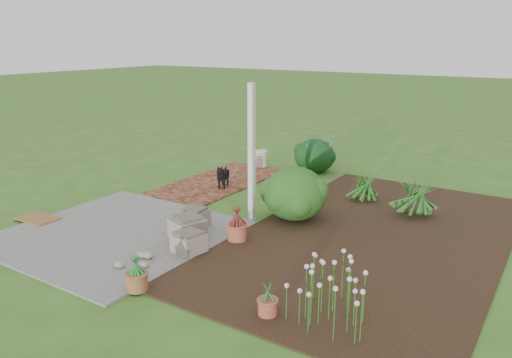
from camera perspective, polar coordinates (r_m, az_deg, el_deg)
The scene contains 19 objects.
ground at distance 9.31m, azimuth -2.38°, elevation -4.53°, with size 80.00×80.00×0.00m, color #3B651F.
concrete_patio at distance 8.89m, azimuth -15.66°, elevation -6.01°, with size 3.50×3.50×0.04m, color #61615E.
brick_path at distance 11.61m, azimuth -4.26°, elevation -0.33°, with size 1.60×3.50×0.04m, color #5E2D1D.
garden_bed at distance 8.66m, azimuth 13.35°, elevation -6.47°, with size 4.00×7.00×0.03m, color black.
veranda_post at distance 8.87m, azimuth -0.51°, elevation 2.88°, with size 0.10×0.10×2.50m, color white.
stone_trough_near at distance 7.84m, azimuth -7.69°, elevation -7.26°, with size 0.42×0.42×0.28m, color gray.
stone_trough_mid at distance 8.36m, azimuth -7.85°, elevation -5.61°, with size 0.49×0.49×0.33m, color gray.
stone_trough_far at distance 8.85m, azimuth -7.05°, elevation -4.48°, with size 0.43×0.43×0.29m, color gray.
coir_doormat at distance 10.01m, azimuth -23.70°, elevation -4.12°, with size 0.77×0.49×0.02m, color brown.
black_dog at distance 11.01m, azimuth -3.83°, elevation 0.48°, with size 0.30×0.55×0.49m.
cream_ceramic_urn at distance 12.89m, azimuth 0.61°, elevation 2.35°, with size 0.30×0.30×0.40m, color beige.
evergreen_shrub at distance 9.14m, azimuth 4.46°, elevation -1.51°, with size 1.16×1.16×0.98m, color #153C0F.
agapanthus_clump_back at distance 9.66m, azimuth 17.75°, elevation -1.43°, with size 1.03×1.03×0.93m, color #194113, non-canonical shape.
agapanthus_clump_front at distance 10.40m, azimuth 12.29°, elevation -0.46°, with size 0.80×0.80×0.71m, color #0B3E14, non-canonical shape.
pink_flower_patch at distance 6.07m, azimuth 8.88°, elevation -12.53°, with size 1.06×1.06×0.68m, color #113D0F, non-canonical shape.
terracotta_pot_bronze at distance 8.25m, azimuth -2.18°, elevation -6.08°, with size 0.32×0.32×0.26m, color #B34E3C.
terracotta_pot_small_left at distance 6.17m, azimuth 1.34°, elevation -14.39°, with size 0.24×0.24×0.20m, color #AC4D3A.
terracotta_pot_small_right at distance 6.87m, azimuth -13.44°, elevation -11.32°, with size 0.28×0.28×0.24m, color #945932.
purple_flowering_bush at distance 12.52m, azimuth 6.72°, elevation 2.73°, with size 1.00×1.00×0.85m, color black.
Camera 1 is at (5.06, -7.12, 3.23)m, focal length 35.00 mm.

